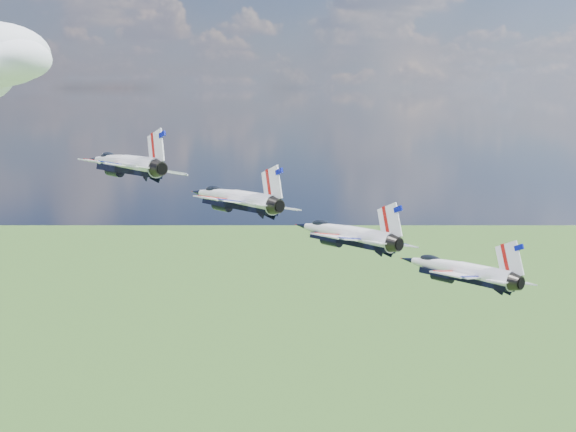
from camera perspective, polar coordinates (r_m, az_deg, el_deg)
jet_0 at (r=87.27m, az=-11.63°, el=3.68°), size 11.64×16.02×6.69m
jet_1 at (r=84.87m, az=-3.95°, el=1.26°), size 11.64×16.02×6.69m
jet_2 at (r=84.21m, az=3.99°, el=-1.27°), size 11.64×16.02×6.69m
jet_3 at (r=85.34m, az=11.90°, el=-3.77°), size 11.64×16.02×6.69m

